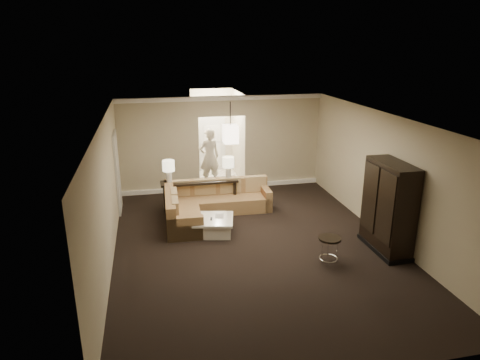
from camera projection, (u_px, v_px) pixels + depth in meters
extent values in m
plane|color=black|center=(255.00, 246.00, 9.39)|extent=(8.00, 8.00, 0.00)
cube|color=#BBB28D|center=(222.00, 143.00, 12.67)|extent=(6.00, 0.04, 2.80)
cube|color=#BBB28D|center=(336.00, 289.00, 5.24)|extent=(6.00, 0.04, 2.80)
cube|color=#BBB28D|center=(107.00, 196.00, 8.35)|extent=(0.04, 8.00, 2.80)
cube|color=#BBB28D|center=(385.00, 177.00, 9.56)|extent=(0.04, 8.00, 2.80)
cube|color=white|center=(256.00, 119.00, 8.52)|extent=(6.00, 8.00, 0.02)
cube|color=white|center=(222.00, 98.00, 12.21)|extent=(6.00, 0.10, 0.12)
cube|color=white|center=(223.00, 187.00, 13.04)|extent=(6.00, 0.10, 0.12)
cube|color=silver|center=(118.00, 172.00, 11.06)|extent=(0.05, 0.90, 2.10)
cube|color=white|center=(217.00, 178.00, 14.03)|extent=(1.40, 2.00, 0.01)
cube|color=beige|center=(195.00, 137.00, 13.46)|extent=(0.04, 2.00, 2.80)
cube|color=beige|center=(238.00, 135.00, 13.74)|extent=(0.04, 2.00, 2.80)
cube|color=beige|center=(212.00, 130.00, 14.53)|extent=(1.40, 0.04, 2.80)
cube|color=silver|center=(212.00, 141.00, 14.61)|extent=(0.90, 0.05, 2.10)
cube|color=brown|center=(218.00, 204.00, 11.28)|extent=(2.77, 0.91, 0.38)
cube|color=brown|center=(184.00, 222.00, 10.14)|extent=(0.86, 1.31, 0.38)
cube|color=brown|center=(217.00, 186.00, 11.44)|extent=(2.75, 0.31, 0.42)
cube|color=brown|center=(170.00, 201.00, 10.39)|extent=(0.29, 2.20, 0.42)
cube|color=brown|center=(266.00, 198.00, 11.48)|extent=(0.21, 0.83, 0.57)
cube|color=brown|center=(185.00, 228.00, 9.59)|extent=(0.83, 0.21, 0.57)
cube|color=#9B7A53|center=(179.00, 188.00, 11.22)|extent=(0.57, 0.16, 0.42)
cube|color=#9B7A53|center=(205.00, 187.00, 11.34)|extent=(0.57, 0.16, 0.42)
cube|color=#9B7A53|center=(230.00, 185.00, 11.46)|extent=(0.57, 0.16, 0.42)
cube|color=#9B7A53|center=(255.00, 184.00, 11.58)|extent=(0.57, 0.16, 0.42)
cube|color=#9B7A53|center=(174.00, 198.00, 10.48)|extent=(0.16, 0.55, 0.42)
cube|color=#9B7A53|center=(175.00, 208.00, 9.89)|extent=(0.16, 0.55, 0.42)
cube|color=silver|center=(213.00, 227.00, 10.00)|extent=(0.97, 0.97, 0.31)
cube|color=silver|center=(213.00, 219.00, 9.95)|extent=(1.08, 1.08, 0.05)
cube|color=black|center=(211.00, 219.00, 9.89)|extent=(0.08, 0.15, 0.02)
cube|color=beige|center=(219.00, 216.00, 10.07)|extent=(0.25, 0.31, 0.01)
cube|color=black|center=(199.00, 182.00, 11.28)|extent=(2.03, 0.47, 0.06)
cube|color=black|center=(165.00, 198.00, 11.21)|extent=(0.08, 0.41, 0.74)
cube|color=black|center=(234.00, 193.00, 11.59)|extent=(0.08, 0.41, 0.74)
cube|color=black|center=(200.00, 204.00, 11.48)|extent=(1.94, 0.42, 0.04)
cube|color=black|center=(389.00, 207.00, 8.94)|extent=(0.54, 1.30, 1.95)
cube|color=black|center=(386.00, 208.00, 8.54)|extent=(0.03, 0.58, 1.48)
cube|color=black|center=(370.00, 197.00, 9.15)|extent=(0.03, 0.58, 1.48)
cube|color=black|center=(384.00, 247.00, 9.23)|extent=(0.58, 1.35, 0.09)
cylinder|color=black|center=(330.00, 238.00, 8.51)|extent=(0.45, 0.45, 0.04)
torus|color=silver|center=(328.00, 258.00, 8.65)|extent=(0.37, 0.37, 0.02)
cylinder|color=silver|center=(337.00, 250.00, 8.63)|extent=(0.02, 0.02, 0.53)
cylinder|color=silver|center=(322.00, 248.00, 8.73)|extent=(0.02, 0.02, 0.53)
cylinder|color=silver|center=(328.00, 255.00, 8.44)|extent=(0.02, 0.02, 0.53)
cylinder|color=silver|center=(169.00, 177.00, 11.06)|extent=(0.15, 0.15, 0.32)
cylinder|color=#F4E6B7|center=(168.00, 166.00, 10.97)|extent=(0.31, 0.31, 0.28)
cylinder|color=silver|center=(228.00, 173.00, 11.39)|extent=(0.15, 0.15, 0.32)
cylinder|color=#F4E6B7|center=(228.00, 162.00, 11.29)|extent=(0.31, 0.31, 0.28)
cylinder|color=black|center=(230.00, 113.00, 11.12)|extent=(0.02, 0.02, 0.60)
cube|color=#FFE6C6|center=(230.00, 134.00, 11.29)|extent=(0.38, 0.38, 0.48)
imported|color=beige|center=(209.00, 154.00, 13.09)|extent=(0.80, 0.62, 1.98)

